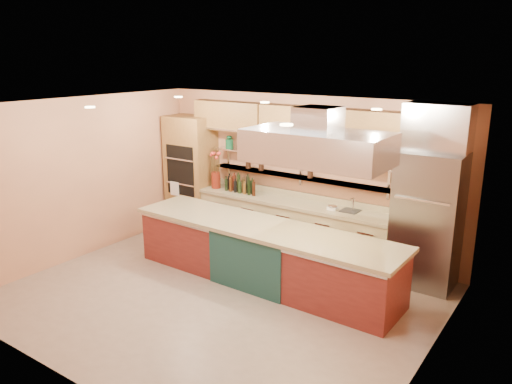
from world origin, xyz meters
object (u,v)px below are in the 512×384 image
Objects in this scene: island at (262,254)px; flower_vase at (216,180)px; copper_kettle at (241,146)px; refrigerator at (427,220)px; kitchen_scale at (333,207)px; green_canister at (284,150)px.

flower_vase reaches higher than island.
copper_kettle is (-1.55, 1.57, 1.32)m from island.
island is 13.69× the size of flower_vase.
flower_vase is at bearing -154.68° from copper_kettle.
refrigerator reaches higher than island.
flower_vase is 0.86m from copper_kettle.
copper_kettle is at bearing 135.92° from island.
refrigerator is 0.47× the size of island.
copper_kettle is (-3.66, 0.23, 0.73)m from refrigerator.
refrigerator is at bearing -0.14° from flower_vase.
kitchen_scale is at bearing -6.05° from copper_kettle.
green_canister reaches higher than kitchen_scale.
copper_kettle reaches higher than island.
flower_vase is 2.54m from kitchen_scale.
flower_vase is at bearing -172.91° from kitchen_scale.
flower_vase is (-2.02, 1.35, 0.63)m from island.
refrigerator is 10.55× the size of green_canister.
refrigerator reaches higher than flower_vase.
island is at bearing -45.39° from copper_kettle.
copper_kettle is 0.97m from green_canister.
green_canister is (0.97, 0.00, 0.03)m from copper_kettle.
refrigerator is 6.50× the size of flower_vase.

